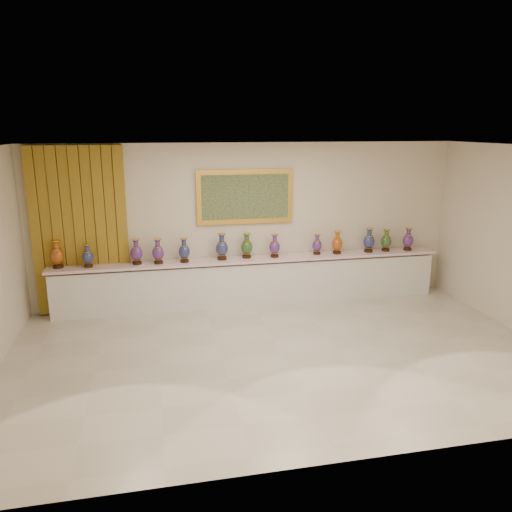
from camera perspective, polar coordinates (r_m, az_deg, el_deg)
The scene contains 17 objects.
ground at distance 7.54m, azimuth 2.95°, elevation -11.17°, with size 8.00×8.00×0.00m, color beige.
room at distance 9.20m, azimuth -16.58°, elevation 3.37°, with size 8.00×8.00×8.00m.
counter at distance 9.44m, azimuth -0.50°, elevation -2.92°, with size 7.28×0.48×0.90m.
vase_0 at distance 9.26m, azimuth -21.77°, elevation 0.05°, with size 0.23×0.23×0.49m.
vase_1 at distance 9.13m, azimuth -18.67°, elevation -0.09°, with size 0.23×0.23×0.41m.
vase_2 at distance 9.08m, azimuth -13.49°, elevation 0.35°, with size 0.26×0.26×0.46m.
vase_3 at distance 9.04m, azimuth -11.13°, elevation 0.40°, with size 0.27×0.27×0.45m.
vase_4 at distance 9.06m, azimuth -8.20°, elevation 0.53°, with size 0.21×0.21×0.45m.
vase_5 at distance 9.16m, azimuth -3.93°, elevation 0.92°, with size 0.28×0.28×0.49m.
vase_6 at distance 9.27m, azimuth -1.07°, elevation 1.06°, with size 0.29×0.29×0.47m.
vase_7 at distance 9.33m, azimuth 2.14°, elevation 1.06°, with size 0.22×0.22×0.44m.
vase_8 at distance 9.61m, azimuth 6.99°, elevation 1.24°, with size 0.20×0.20×0.40m.
vase_9 at distance 9.70m, azimuth 9.26°, elevation 1.42°, with size 0.24×0.24×0.44m.
vase_10 at distance 9.95m, azimuth 12.77°, elevation 1.65°, with size 0.23×0.23×0.47m.
vase_11 at distance 10.12m, azimuth 14.64°, elevation 1.66°, with size 0.22×0.22×0.44m.
vase_12 at distance 10.29m, azimuth 16.99°, elevation 1.74°, with size 0.26×0.26×0.45m.
label_card at distance 9.02m, azimuth -12.90°, elevation -1.06°, with size 0.10×0.06×0.00m, color white.
Camera 1 is at (-1.76, -6.57, 3.27)m, focal length 35.00 mm.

